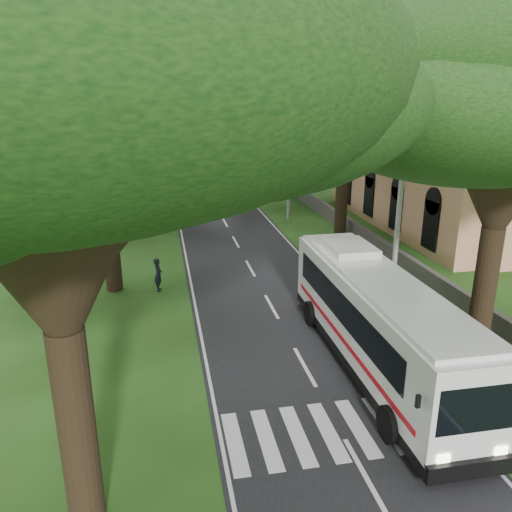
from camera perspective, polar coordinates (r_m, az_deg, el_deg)
ground at (r=18.69m, az=7.36°, el=-15.52°), size 140.00×140.00×0.00m
road at (r=41.37m, az=-3.38°, el=3.50°), size 8.00×120.00×0.04m
crosswalk at (r=17.15m, az=9.53°, el=-19.06°), size 8.00×3.00×0.01m
property_wall at (r=42.38m, az=8.97°, el=4.48°), size 0.35×50.00×1.20m
church at (r=43.33m, az=21.64°, el=9.55°), size 14.00×24.00×11.60m
pole_near at (r=24.12m, az=15.82°, el=2.62°), size 1.60×0.24×8.00m
pole_mid at (r=42.56m, az=3.79°, el=9.62°), size 1.60×0.24×8.00m
pole_far at (r=61.98m, az=-0.96°, el=12.22°), size 1.60×0.24×8.00m
tree_l_near at (r=11.00m, az=-24.26°, el=17.92°), size 14.19×14.19×13.64m
tree_l_mida at (r=26.96m, az=-18.09°, el=20.80°), size 12.69×12.69×14.91m
tree_l_midb at (r=44.82m, az=-14.66°, el=18.63°), size 13.80×13.80×14.34m
tree_l_far at (r=62.86m, az=-14.74°, el=18.80°), size 14.85×14.85×15.16m
tree_r_mida at (r=37.26m, az=10.58°, el=21.53°), size 12.91×12.91×15.78m
tree_r_midb at (r=54.30m, az=2.77°, el=20.04°), size 14.87×14.87×15.62m
tree_r_far at (r=72.11m, az=0.03°, el=19.79°), size 13.12×13.12×15.70m
coach_bus at (r=19.90m, az=13.55°, el=-6.97°), size 3.09×12.91×3.80m
distant_car_a at (r=51.35m, az=-8.35°, el=6.88°), size 1.56×3.66×1.23m
distant_car_b at (r=66.97m, az=-8.91°, el=9.51°), size 2.01×4.70×1.51m
distant_car_c at (r=74.54m, az=-4.60°, el=10.39°), size 3.07×4.60×1.24m
pedestrian at (r=27.74m, az=-11.11°, el=-2.10°), size 0.48×0.70×1.86m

